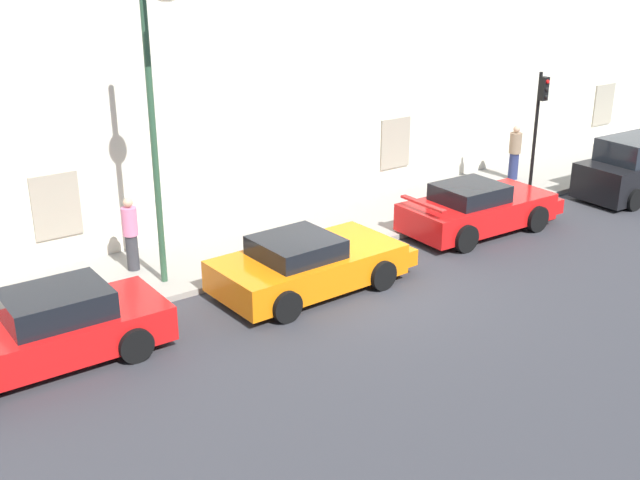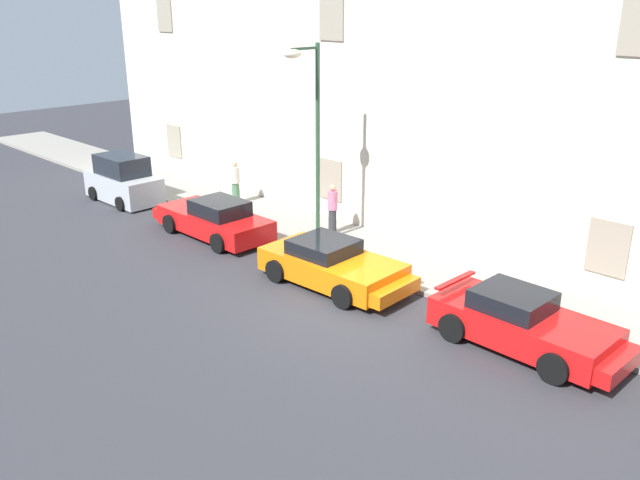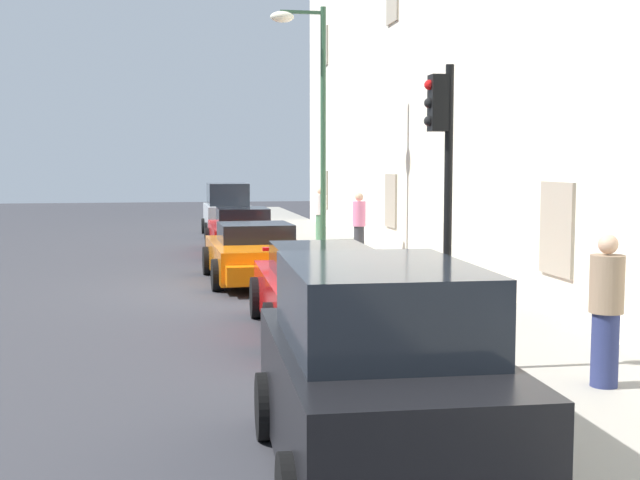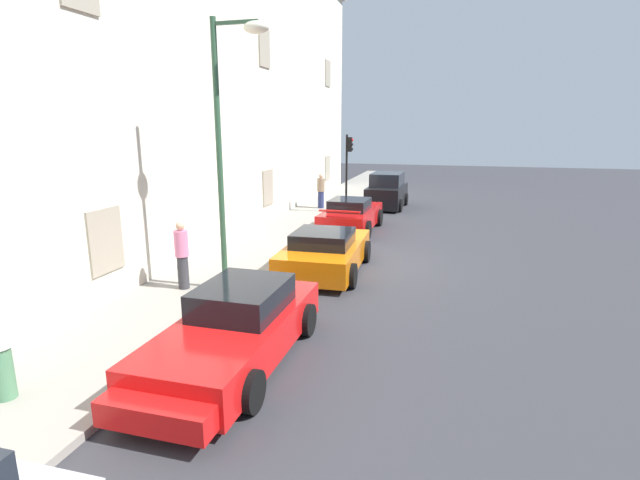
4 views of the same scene
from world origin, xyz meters
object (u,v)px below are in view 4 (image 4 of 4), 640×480
at_px(sportscar_white_middle, 352,215).
at_px(traffic_light, 348,160).
at_px(pedestrian_admiring, 321,191).
at_px(sportscar_red_lead, 232,334).
at_px(street_lamp, 232,111).
at_px(sportscar_yellow_flank, 327,251).
at_px(hatchback_distant, 387,192).
at_px(pedestrian_bystander, 182,255).

xyz_separation_m(sportscar_white_middle, traffic_light, (3.08, 0.86, 2.03)).
height_order(sportscar_white_middle, pedestrian_admiring, pedestrian_admiring).
bearing_deg(sportscar_red_lead, sportscar_white_middle, 1.45).
distance_m(sportscar_white_middle, street_lamp, 9.38).
bearing_deg(street_lamp, pedestrian_admiring, 5.97).
bearing_deg(sportscar_yellow_flank, sportscar_white_middle, 4.30).
relative_size(sportscar_yellow_flank, street_lamp, 0.72).
height_order(sportscar_red_lead, sportscar_white_middle, sportscar_red_lead).
height_order(hatchback_distant, pedestrian_admiring, pedestrian_admiring).
relative_size(sportscar_white_middle, pedestrian_admiring, 2.68).
height_order(sportscar_yellow_flank, hatchback_distant, hatchback_distant).
relative_size(sportscar_red_lead, sportscar_yellow_flank, 1.07).
distance_m(sportscar_red_lead, street_lamp, 5.39).
bearing_deg(pedestrian_bystander, street_lamp, -78.39).
height_order(traffic_light, street_lamp, street_lamp).
relative_size(sportscar_white_middle, pedestrian_bystander, 2.66).
bearing_deg(street_lamp, sportscar_yellow_flank, -30.48).
bearing_deg(sportscar_white_middle, pedestrian_admiring, 31.03).
relative_size(hatchback_distant, street_lamp, 0.58).
xyz_separation_m(hatchback_distant, street_lamp, (-14.35, 1.77, 3.69)).
xyz_separation_m(sportscar_red_lead, traffic_light, (14.94, 1.16, 2.04)).
relative_size(hatchback_distant, pedestrian_bystander, 2.15).
height_order(sportscar_white_middle, hatchback_distant, hatchback_distant).
distance_m(sportscar_yellow_flank, hatchback_distant, 11.67).
relative_size(street_lamp, pedestrian_admiring, 3.75).
bearing_deg(pedestrian_admiring, sportscar_white_middle, -148.97).
bearing_deg(pedestrian_bystander, sportscar_yellow_flank, -45.17).
bearing_deg(street_lamp, hatchback_distant, -7.02).
xyz_separation_m(sportscar_yellow_flank, sportscar_white_middle, (5.76, 0.43, 0.03)).
relative_size(sportscar_white_middle, street_lamp, 0.71).
distance_m(sportscar_red_lead, traffic_light, 15.12).
bearing_deg(traffic_light, sportscar_yellow_flank, -171.68).
height_order(sportscar_red_lead, hatchback_distant, hatchback_distant).
bearing_deg(street_lamp, sportscar_white_middle, -7.72).
distance_m(sportscar_red_lead, sportscar_white_middle, 11.86).
bearing_deg(sportscar_white_middle, sportscar_red_lead, -178.55).
height_order(sportscar_red_lead, pedestrian_admiring, pedestrian_admiring).
bearing_deg(sportscar_white_middle, sportscar_yellow_flank, -175.70).
bearing_deg(pedestrian_admiring, sportscar_red_lead, -170.19).
distance_m(sportscar_yellow_flank, pedestrian_admiring, 10.27).
distance_m(pedestrian_admiring, pedestrian_bystander, 12.82).
bearing_deg(pedestrian_bystander, pedestrian_admiring, -0.46).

